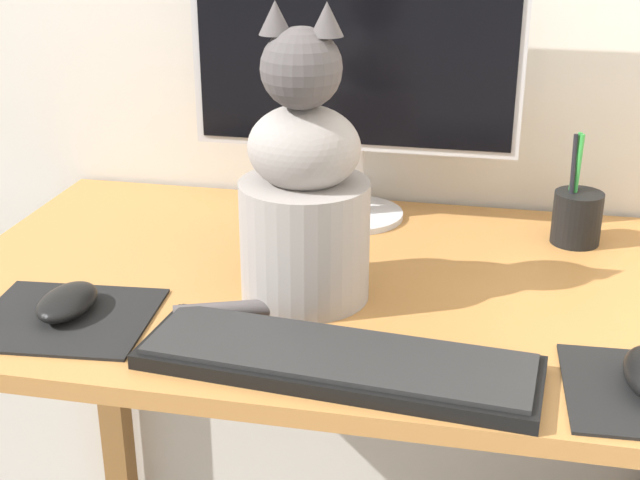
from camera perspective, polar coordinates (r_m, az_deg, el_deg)
desk at (r=1.32m, az=1.86°, el=-7.02°), size 1.15×0.68×0.75m
monitor at (r=1.42m, az=2.23°, el=11.72°), size 0.53×0.17×0.48m
keyboard at (r=1.04m, az=1.13°, el=-7.74°), size 0.48×0.18×0.02m
mousepad_left at (r=1.20m, az=-15.95°, el=-4.82°), size 0.24×0.21×0.00m
computer_mouse_left at (r=1.21m, az=-15.86°, el=-3.83°), size 0.07×0.11×0.03m
cat at (r=1.16m, az=-1.07°, el=2.90°), size 0.24×0.21×0.40m
pen_cup at (r=1.44m, az=16.11°, el=1.47°), size 0.08×0.08×0.17m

